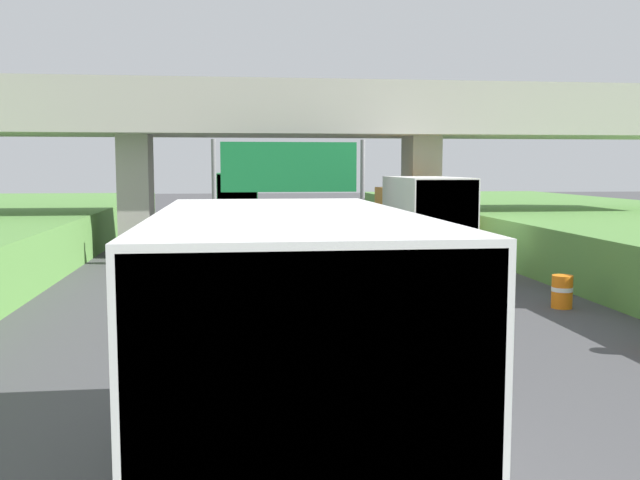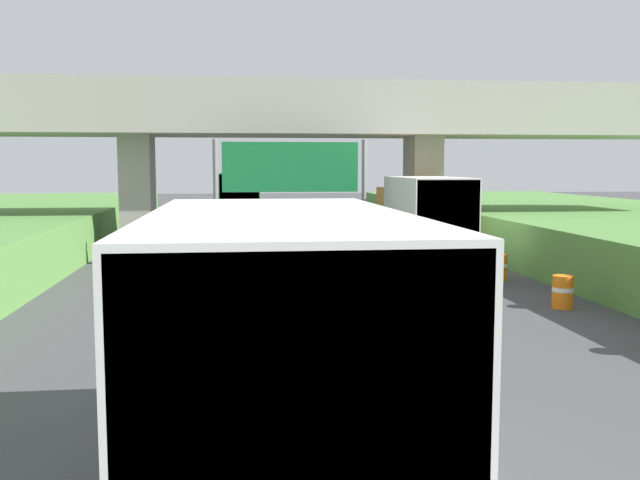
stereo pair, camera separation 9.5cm
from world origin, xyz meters
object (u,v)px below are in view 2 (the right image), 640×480
object	(u,v)px
construction_barrel_3	(499,267)
construction_barrel_4	(453,250)
overhead_highway_sign	(291,174)
truck_white	(274,349)
construction_barrel_2	(563,292)
truck_green	(239,198)
truck_orange	(422,216)
car_yellow	(248,289)

from	to	relation	value
construction_barrel_3	construction_barrel_4	world-z (taller)	same
overhead_highway_sign	truck_white	size ratio (longest dim) A/B	0.81
overhead_highway_sign	construction_barrel_2	distance (m)	11.69
truck_white	construction_barrel_4	xyz separation A→B (m)	(8.32, 20.36, -1.47)
overhead_highway_sign	truck_white	world-z (taller)	overhead_highway_sign
overhead_highway_sign	truck_white	distance (m)	20.02
construction_barrel_2	construction_barrel_4	size ratio (longest dim) A/B	1.00
truck_white	truck_green	bearing A→B (deg)	90.26
truck_orange	truck_green	bearing A→B (deg)	112.87
truck_green	construction_barrel_4	world-z (taller)	truck_green
truck_green	car_yellow	bearing A→B (deg)	-89.85
construction_barrel_3	construction_barrel_2	bearing A→B (deg)	-90.14
construction_barrel_4	truck_green	bearing A→B (deg)	118.21
truck_green	truck_white	world-z (taller)	same
car_yellow	construction_barrel_2	size ratio (longest dim) A/B	4.56
truck_green	construction_barrel_3	world-z (taller)	truck_green
truck_green	truck_white	distance (m)	36.18
truck_green	construction_barrel_3	distance (m)	22.36
car_yellow	construction_barrel_3	size ratio (longest dim) A/B	4.56
car_yellow	truck_green	bearing A→B (deg)	90.15
overhead_highway_sign	construction_barrel_4	distance (m)	7.30
truck_orange	construction_barrel_3	size ratio (longest dim) A/B	8.11
construction_barrel_2	construction_barrel_3	xyz separation A→B (m)	(0.01, 4.78, 0.00)
truck_green	construction_barrel_4	bearing A→B (deg)	-61.79
truck_green	construction_barrel_3	bearing A→B (deg)	-67.33
overhead_highway_sign	construction_barrel_2	bearing A→B (deg)	-53.55
overhead_highway_sign	truck_green	bearing A→B (deg)	96.60
overhead_highway_sign	truck_white	xyz separation A→B (m)	(-1.72, -19.88, -1.61)
construction_barrel_3	overhead_highway_sign	bearing A→B (deg)	147.38
overhead_highway_sign	truck_orange	size ratio (longest dim) A/B	0.81
construction_barrel_2	construction_barrel_4	distance (m)	9.55
truck_orange	car_yellow	distance (m)	11.93
construction_barrel_2	truck_orange	bearing A→B (deg)	100.29
truck_white	construction_barrel_4	bearing A→B (deg)	67.77
truck_orange	construction_barrel_4	size ratio (longest dim) A/B	8.11
truck_orange	construction_barrel_3	world-z (taller)	truck_orange
overhead_highway_sign	car_yellow	size ratio (longest dim) A/B	1.43
overhead_highway_sign	truck_orange	xyz separation A→B (m)	(5.11, -0.28, -1.61)
construction_barrel_4	construction_barrel_3	bearing A→B (deg)	-88.60
truck_green	construction_barrel_2	xyz separation A→B (m)	(8.59, -25.37, -1.47)
truck_orange	construction_barrel_4	world-z (taller)	truck_orange
truck_green	construction_barrel_4	xyz separation A→B (m)	(8.48, -15.82, -1.47)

